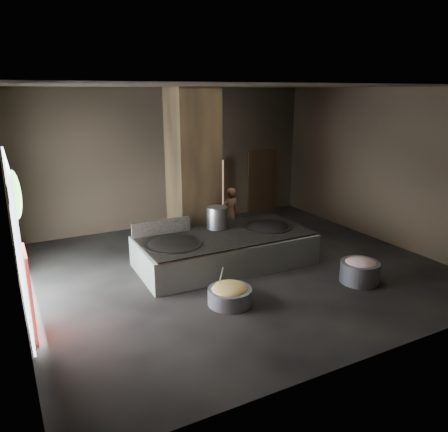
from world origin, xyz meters
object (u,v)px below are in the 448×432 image
hearth_platform (225,250)px  stock_pot (217,218)px  wok_right (268,229)px  cook (230,213)px  meat_basin (360,272)px  wok_left (173,247)px  veg_basin (230,296)px

hearth_platform → stock_pot: stock_pot is taller
wok_right → cook: bearing=96.6°
wok_right → stock_pot: size_ratio=2.25×
stock_pot → meat_basin: 3.88m
wok_left → stock_pot: 1.66m
stock_pot → meat_basin: stock_pot is taller
wok_right → cook: (-0.20, 1.77, 0.04)m
cook → meat_basin: 4.47m
hearth_platform → veg_basin: hearth_platform is taller
cook → meat_basin: bearing=100.5°
cook → veg_basin: (-2.08, -3.82, -0.62)m
wok_left → cook: 3.20m
cook → hearth_platform: bearing=52.9°
wok_right → meat_basin: bearing=-68.7°
wok_left → wok_right: 2.80m
hearth_platform → wok_right: 1.40m
wok_right → stock_pot: bearing=159.0°
hearth_platform → wok_left: bearing=-176.7°
hearth_platform → wok_left: size_ratio=3.17×
wok_right → wok_left: bearing=-178.0°
hearth_platform → meat_basin: (2.33, -2.46, -0.14)m
wok_right → meat_basin: 2.74m
wok_left → stock_pot: size_ratio=2.42×
wok_left → veg_basin: 2.10m
meat_basin → veg_basin: bearing=172.1°
hearth_platform → veg_basin: 2.22m
veg_basin → meat_basin: meat_basin is taller
wok_left → stock_pot: stock_pot is taller
stock_pot → veg_basin: size_ratio=0.62×
wok_right → veg_basin: 3.13m
hearth_platform → veg_basin: size_ratio=4.74×
wok_right → cook: size_ratio=0.83×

